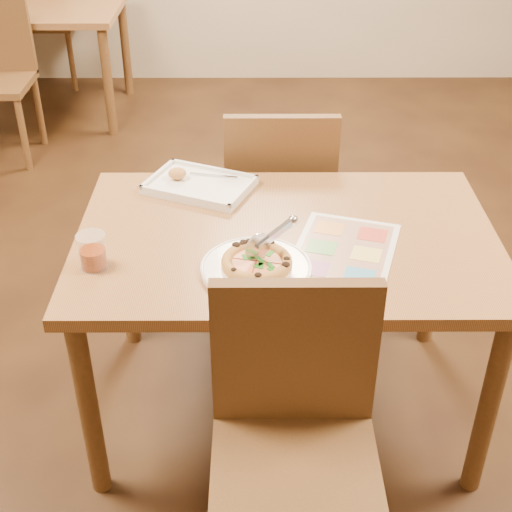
{
  "coord_description": "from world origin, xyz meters",
  "views": [
    {
      "loc": [
        -0.1,
        -1.87,
        1.87
      ],
      "look_at": [
        -0.1,
        -0.2,
        0.77
      ],
      "focal_mm": 50.0,
      "sensor_mm": 36.0,
      "label": 1
    }
  ],
  "objects_px": {
    "bg_chair_far": "(42,10)",
    "menu": "(344,251)",
    "chair_far": "(280,187)",
    "glass_tumbler": "(93,253)",
    "pizza": "(257,262)",
    "chair_near": "(295,413)",
    "bg_table": "(21,19)",
    "plate": "(256,268)",
    "appetizer_tray": "(198,185)",
    "pizza_cutter": "(269,238)",
    "dining_table": "(286,257)"
  },
  "relations": [
    {
      "from": "bg_chair_far",
      "to": "menu",
      "type": "relative_size",
      "value": 1.17
    },
    {
      "from": "chair_far",
      "to": "bg_chair_far",
      "type": "distance_m",
      "value": 3.14
    },
    {
      "from": "appetizer_tray",
      "to": "plate",
      "type": "bearing_deg",
      "value": -68.54
    },
    {
      "from": "menu",
      "to": "plate",
      "type": "bearing_deg",
      "value": -159.52
    },
    {
      "from": "chair_far",
      "to": "bg_table",
      "type": "xyz_separation_m",
      "value": [
        -1.6,
        2.2,
        0.07
      ]
    },
    {
      "from": "bg_table",
      "to": "chair_far",
      "type": "bearing_deg",
      "value": -53.95
    },
    {
      "from": "bg_chair_far",
      "to": "plate",
      "type": "distance_m",
      "value": 3.81
    },
    {
      "from": "chair_far",
      "to": "appetizer_tray",
      "type": "bearing_deg",
      "value": 45.28
    },
    {
      "from": "chair_near",
      "to": "glass_tumbler",
      "type": "distance_m",
      "value": 0.73
    },
    {
      "from": "chair_near",
      "to": "pizza_cutter",
      "type": "xyz_separation_m",
      "value": [
        -0.06,
        0.43,
        0.24
      ]
    },
    {
      "from": "pizza",
      "to": "bg_table",
      "type": "bearing_deg",
      "value": 116.69
    },
    {
      "from": "bg_chair_far",
      "to": "menu",
      "type": "xyz_separation_m",
      "value": [
        1.77,
        -3.4,
        0.16
      ]
    },
    {
      "from": "chair_far",
      "to": "glass_tumbler",
      "type": "distance_m",
      "value": 0.98
    },
    {
      "from": "chair_far",
      "to": "bg_chair_far",
      "type": "xyz_separation_m",
      "value": [
        -1.6,
        2.7,
        0.0
      ]
    },
    {
      "from": "plate",
      "to": "bg_chair_far",
      "type": "bearing_deg",
      "value": 113.26
    },
    {
      "from": "pizza_cutter",
      "to": "bg_table",
      "type": "bearing_deg",
      "value": 82.31
    },
    {
      "from": "chair_far",
      "to": "plate",
      "type": "distance_m",
      "value": 0.82
    },
    {
      "from": "chair_far",
      "to": "pizza",
      "type": "bearing_deg",
      "value": 83.3
    },
    {
      "from": "bg_chair_far",
      "to": "pizza",
      "type": "xyz_separation_m",
      "value": [
        1.51,
        -3.5,
        0.18
      ]
    },
    {
      "from": "pizza",
      "to": "menu",
      "type": "height_order",
      "value": "pizza"
    },
    {
      "from": "pizza_cutter",
      "to": "pizza",
      "type": "bearing_deg",
      "value": -177.81
    },
    {
      "from": "chair_far",
      "to": "glass_tumbler",
      "type": "bearing_deg",
      "value": 54.17
    },
    {
      "from": "dining_table",
      "to": "glass_tumbler",
      "type": "relative_size",
      "value": 12.35
    },
    {
      "from": "plate",
      "to": "glass_tumbler",
      "type": "bearing_deg",
      "value": 177.15
    },
    {
      "from": "glass_tumbler",
      "to": "bg_chair_far",
      "type": "bearing_deg",
      "value": 106.65
    },
    {
      "from": "chair_near",
      "to": "bg_table",
      "type": "xyz_separation_m",
      "value": [
        -1.6,
        3.4,
        0.07
      ]
    },
    {
      "from": "chair_near",
      "to": "plate",
      "type": "xyz_separation_m",
      "value": [
        -0.1,
        0.4,
        0.16
      ]
    },
    {
      "from": "chair_near",
      "to": "appetizer_tray",
      "type": "height_order",
      "value": "chair_near"
    },
    {
      "from": "pizza",
      "to": "chair_far",
      "type": "bearing_deg",
      "value": 83.3
    },
    {
      "from": "bg_chair_far",
      "to": "dining_table",
      "type": "bearing_deg",
      "value": 115.85
    },
    {
      "from": "glass_tumbler",
      "to": "plate",
      "type": "bearing_deg",
      "value": -2.85
    },
    {
      "from": "dining_table",
      "to": "chair_far",
      "type": "relative_size",
      "value": 2.77
    },
    {
      "from": "chair_near",
      "to": "pizza_cutter",
      "type": "bearing_deg",
      "value": 97.61
    },
    {
      "from": "pizza_cutter",
      "to": "glass_tumbler",
      "type": "bearing_deg",
      "value": 145.54
    },
    {
      "from": "dining_table",
      "to": "pizza",
      "type": "height_order",
      "value": "pizza"
    },
    {
      "from": "pizza_cutter",
      "to": "menu",
      "type": "height_order",
      "value": "pizza_cutter"
    },
    {
      "from": "dining_table",
      "to": "glass_tumbler",
      "type": "xyz_separation_m",
      "value": [
        -0.56,
        -0.17,
        0.13
      ]
    },
    {
      "from": "chair_near",
      "to": "appetizer_tray",
      "type": "xyz_separation_m",
      "value": [
        -0.29,
        0.91,
        0.17
      ]
    },
    {
      "from": "bg_table",
      "to": "menu",
      "type": "bearing_deg",
      "value": -58.68
    },
    {
      "from": "chair_near",
      "to": "plate",
      "type": "height_order",
      "value": "chair_near"
    },
    {
      "from": "chair_near",
      "to": "chair_far",
      "type": "distance_m",
      "value": 1.2
    },
    {
      "from": "dining_table",
      "to": "bg_chair_far",
      "type": "distance_m",
      "value": 3.67
    },
    {
      "from": "bg_table",
      "to": "menu",
      "type": "height_order",
      "value": "menu"
    },
    {
      "from": "pizza",
      "to": "chair_near",
      "type": "bearing_deg",
      "value": -76.98
    },
    {
      "from": "pizza",
      "to": "dining_table",
      "type": "bearing_deg",
      "value": 64.44
    },
    {
      "from": "appetizer_tray",
      "to": "glass_tumbler",
      "type": "xyz_separation_m",
      "value": [
        -0.27,
        -0.48,
        0.03
      ]
    },
    {
      "from": "chair_near",
      "to": "appetizer_tray",
      "type": "relative_size",
      "value": 1.16
    },
    {
      "from": "appetizer_tray",
      "to": "chair_near",
      "type": "bearing_deg",
      "value": -72.07
    },
    {
      "from": "bg_table",
      "to": "appetizer_tray",
      "type": "bearing_deg",
      "value": -62.36
    },
    {
      "from": "menu",
      "to": "bg_table",
      "type": "bearing_deg",
      "value": 121.32
    }
  ]
}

